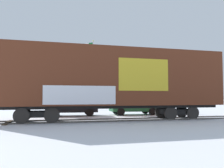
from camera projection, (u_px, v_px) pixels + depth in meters
ground_plane at (106, 121)px, 15.66m from camera, size 260.00×260.00×0.00m
track at (94, 120)px, 15.46m from camera, size 60.01×2.73×0.08m
freight_car at (112, 79)px, 15.92m from camera, size 15.13×2.90×4.95m
flagpole at (92, 66)px, 29.30m from camera, size 1.00×0.96×8.58m
hillside at (60, 90)px, 90.84m from camera, size 115.58×34.00×13.45m
parked_car_black at (71, 105)px, 19.67m from camera, size 4.25×2.18×1.82m
parked_car_green at (133, 105)px, 21.00m from camera, size 4.17×2.17×1.64m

